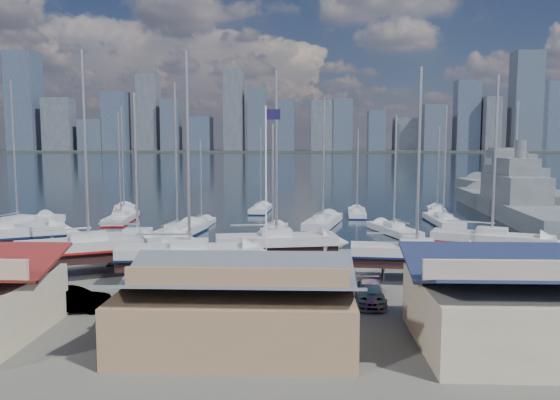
{
  "coord_description": "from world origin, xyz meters",
  "views": [
    {
      "loc": [
        3.37,
        -53.8,
        10.57
      ],
      "look_at": [
        0.92,
        8.0,
        4.07
      ],
      "focal_mm": 35.0,
      "sensor_mm": 36.0,
      "label": 1
    }
  ],
  "objects_px": {
    "naval_ship_west": "(513,190)",
    "car_a": "(176,298)",
    "naval_ship_east": "(513,205)",
    "flagpole": "(267,179)"
  },
  "relations": [
    {
      "from": "naval_ship_west",
      "to": "car_a",
      "type": "relative_size",
      "value": 11.5
    },
    {
      "from": "naval_ship_west",
      "to": "flagpole",
      "type": "relative_size",
      "value": 3.42
    },
    {
      "from": "car_a",
      "to": "flagpole",
      "type": "height_order",
      "value": "flagpole"
    },
    {
      "from": "naval_ship_east",
      "to": "flagpole",
      "type": "bearing_deg",
      "value": 142.4
    },
    {
      "from": "car_a",
      "to": "flagpole",
      "type": "distance_m",
      "value": 12.19
    },
    {
      "from": "naval_ship_east",
      "to": "flagpole",
      "type": "relative_size",
      "value": 3.3
    },
    {
      "from": "flagpole",
      "to": "naval_ship_west",
      "type": "bearing_deg",
      "value": 55.76
    },
    {
      "from": "naval_ship_east",
      "to": "flagpole",
      "type": "xyz_separation_m",
      "value": [
        -33.14,
        -37.17,
        6.14
      ]
    },
    {
      "from": "car_a",
      "to": "flagpole",
      "type": "relative_size",
      "value": 0.3
    },
    {
      "from": "naval_ship_east",
      "to": "car_a",
      "type": "bearing_deg",
      "value": 143.92
    }
  ]
}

